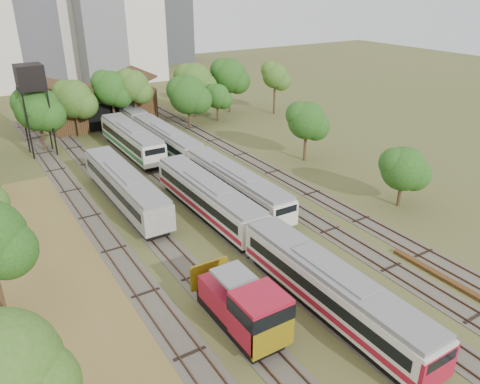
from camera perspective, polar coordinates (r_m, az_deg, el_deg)
ground at (r=34.45m, az=15.20°, el=-14.35°), size 240.00×240.00×0.00m
dry_grass_patch at (r=33.00m, az=-19.92°, el=-17.03°), size 14.00×60.00×0.04m
tracks at (r=51.41m, az=-5.69°, el=0.10°), size 24.60×80.00×0.19m
railcar_red_set at (r=38.62m, az=2.34°, el=-5.40°), size 2.91×34.57×3.60m
railcar_green_set at (r=62.83m, az=-8.94°, el=6.23°), size 2.79×52.08×3.45m
railcar_rear at (r=63.36m, az=-13.07°, el=6.20°), size 3.05×16.08×3.77m
shunter_locomotive at (r=30.77m, az=0.72°, el=-14.03°), size 3.05×8.12×3.99m
old_grey_coach at (r=48.75m, az=-13.85°, el=0.59°), size 2.96×18.00×3.66m
water_tower at (r=65.50m, az=-24.20°, el=12.42°), size 3.37×3.37×11.66m
rail_pile_far at (r=40.04m, az=23.18°, el=-9.37°), size 0.55×8.72×0.28m
maintenance_shed at (r=79.94m, az=-16.92°, el=10.20°), size 16.45×11.55×7.58m
tree_band_far at (r=73.83m, az=-11.10°, el=12.13°), size 49.75×10.76×9.17m
tree_band_right at (r=59.39m, az=7.88°, el=7.96°), size 4.87×41.79×7.58m
tower_far_right at (r=138.84m, az=-9.28°, el=21.15°), size 12.00×12.00×28.00m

